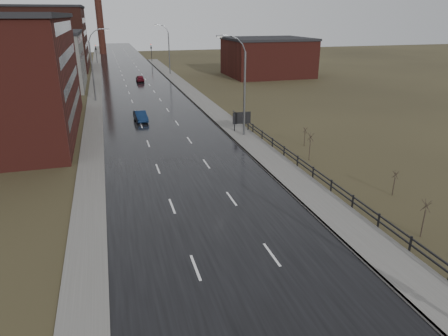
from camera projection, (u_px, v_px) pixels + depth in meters
road at (146, 101)px, 65.93m from camera, size 14.00×300.00×0.06m
sidewalk_right at (245, 138)px, 45.76m from camera, size 3.20×180.00×0.18m
curb_right at (232, 139)px, 45.36m from camera, size 0.16×180.00×0.18m
sidewalk_left at (94, 103)px, 63.77m from camera, size 2.40×260.00×0.12m
warehouse_mid at (38, 60)px, 75.47m from camera, size 16.32×20.40×10.50m
warehouse_far at (31, 39)px, 100.14m from camera, size 26.52×24.48×15.50m
building_right at (267, 57)px, 92.07m from camera, size 18.36×16.32×8.50m
smokestack at (99, 8)px, 139.46m from camera, size 2.70×2.70×30.70m
streetlight_right_mid at (242, 86)px, 44.57m from camera, size 3.36×0.28×11.35m
streetlight_left at (94, 65)px, 63.62m from camera, size 3.36×0.28×11.35m
streetlight_right_far at (168, 49)px, 92.96m from camera, size 3.36×0.28×11.35m
guardrail at (336, 188)px, 31.03m from camera, size 0.10×53.05×1.10m
shrub_c at (424, 218)px, 25.04m from camera, size 0.61×0.64×2.57m
shrub_d at (394, 183)px, 31.01m from camera, size 0.49×0.51×2.05m
shrub_e at (310, 146)px, 38.51m from camera, size 0.64×0.68×2.74m
shrub_f at (305, 136)px, 42.88m from camera, size 0.49×0.52×2.06m
billboard at (242, 118)px, 47.79m from camera, size 2.26×0.17×2.47m
traffic_light_left at (96, 47)px, 115.96m from camera, size 0.58×2.73×5.30m
traffic_light_right at (151, 46)px, 120.15m from camera, size 0.58×2.73×5.30m
car_near at (141, 117)px, 52.96m from camera, size 1.73×4.17×1.34m
car_far at (140, 79)px, 84.62m from camera, size 1.69×4.02×1.36m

